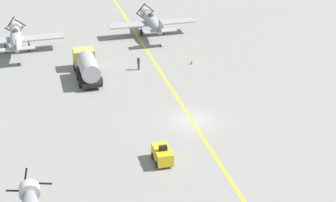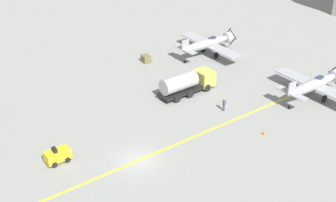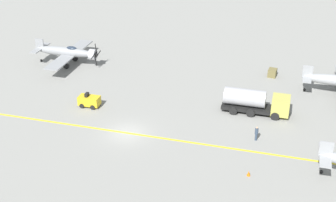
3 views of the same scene
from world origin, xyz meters
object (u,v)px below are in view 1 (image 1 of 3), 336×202
(fuel_tanker, at_px, (87,65))
(airplane_far_center, at_px, (152,22))
(traffic_cone, at_px, (192,62))
(tow_tractor, at_px, (162,154))
(airplane_far_left, at_px, (16,38))
(ground_crew_walking, at_px, (139,62))

(fuel_tanker, bearing_deg, airplane_far_center, 48.67)
(traffic_cone, bearing_deg, tow_tractor, -113.63)
(airplane_far_center, relative_size, fuel_tanker, 1.50)
(airplane_far_center, distance_m, traffic_cone, 11.75)
(fuel_tanker, bearing_deg, airplane_far_left, 126.99)
(airplane_far_left, distance_m, tow_tractor, 32.48)
(ground_crew_walking, height_order, traffic_cone, ground_crew_walking)
(ground_crew_walking, bearing_deg, airplane_far_left, 145.85)
(fuel_tanker, distance_m, traffic_cone, 13.06)
(airplane_far_left, bearing_deg, traffic_cone, -21.88)
(airplane_far_left, distance_m, airplane_far_center, 18.53)
(tow_tractor, xyz_separation_m, ground_crew_walking, (2.40, 20.82, 0.13))
(airplane_far_left, bearing_deg, ground_crew_walking, -31.41)
(airplane_far_center, xyz_separation_m, ground_crew_walking, (-4.43, -11.40, -1.09))
(airplane_far_left, height_order, airplane_far_center, same)
(fuel_tanker, height_order, traffic_cone, fuel_tanker)
(tow_tractor, distance_m, ground_crew_walking, 20.96)
(airplane_far_left, distance_m, fuel_tanker, 12.85)
(airplane_far_left, bearing_deg, tow_tractor, -66.34)
(airplane_far_center, relative_size, tow_tractor, 4.62)
(airplane_far_left, bearing_deg, fuel_tanker, -50.27)
(airplane_far_left, distance_m, ground_crew_walking, 16.95)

